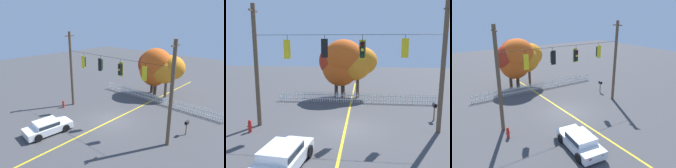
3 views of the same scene
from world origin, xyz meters
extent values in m
plane|color=#424244|center=(0.00, 0.00, 0.00)|extent=(80.00, 80.00, 0.00)
cube|color=gold|center=(0.00, 0.00, 0.00)|extent=(0.16, 36.00, 0.01)
cylinder|color=brown|center=(-5.99, 0.00, 4.08)|extent=(0.28, 0.28, 8.15)
cylinder|color=brown|center=(5.99, 0.00, 4.08)|extent=(0.28, 0.28, 8.15)
cube|color=brown|center=(-5.99, 0.00, 7.70)|extent=(0.10, 1.10, 0.10)
cube|color=brown|center=(5.99, 0.00, 7.70)|extent=(0.10, 1.10, 0.10)
cylinder|color=black|center=(0.00, 0.00, 6.16)|extent=(11.77, 0.02, 0.02)
cylinder|color=black|center=(-3.79, 0.00, 5.95)|extent=(0.03, 0.03, 0.42)
cube|color=yellow|center=(-3.79, -0.13, 5.25)|extent=(0.43, 0.02, 1.22)
cube|color=black|center=(-3.79, 0.00, 5.25)|extent=(0.30, 0.24, 0.98)
cylinder|color=#410706|center=(-3.79, 0.14, 5.58)|extent=(0.20, 0.03, 0.20)
cube|color=black|center=(-3.79, 0.18, 5.69)|extent=(0.22, 0.12, 0.06)
cylinder|color=yellow|center=(-3.79, 0.14, 5.25)|extent=(0.20, 0.03, 0.20)
cube|color=black|center=(-3.79, 0.18, 5.37)|extent=(0.22, 0.12, 0.06)
cylinder|color=#073513|center=(-3.79, 0.14, 4.92)|extent=(0.20, 0.03, 0.20)
cube|color=black|center=(-3.79, 0.18, 5.04)|extent=(0.22, 0.12, 0.06)
cylinder|color=black|center=(-1.34, 0.00, 5.98)|extent=(0.03, 0.03, 0.36)
cube|color=black|center=(-1.34, -0.13, 5.33)|extent=(0.43, 0.02, 1.18)
cube|color=#1E3323|center=(-1.34, 0.00, 5.33)|extent=(0.30, 0.24, 0.95)
cylinder|color=#410706|center=(-1.34, 0.14, 5.65)|extent=(0.20, 0.03, 0.20)
cube|color=#1E3323|center=(-1.34, 0.18, 5.76)|extent=(0.22, 0.12, 0.06)
cylinder|color=yellow|center=(-1.34, 0.14, 5.33)|extent=(0.20, 0.03, 0.20)
cube|color=#1E3323|center=(-1.34, 0.18, 5.44)|extent=(0.22, 0.12, 0.06)
cylinder|color=#073513|center=(-1.34, 0.14, 5.01)|extent=(0.20, 0.03, 0.20)
cube|color=#1E3323|center=(-1.34, 0.18, 5.12)|extent=(0.22, 0.12, 0.06)
cylinder|color=black|center=(1.04, 0.00, 5.95)|extent=(0.03, 0.03, 0.43)
cube|color=yellow|center=(1.04, 0.13, 5.24)|extent=(0.43, 0.02, 1.24)
cube|color=black|center=(1.04, 0.00, 5.24)|extent=(0.30, 0.24, 1.00)
cylinder|color=#410706|center=(1.04, -0.14, 5.57)|extent=(0.20, 0.03, 0.20)
cube|color=black|center=(1.04, -0.18, 5.69)|extent=(0.22, 0.12, 0.06)
cylinder|color=yellow|center=(1.04, -0.14, 5.24)|extent=(0.20, 0.03, 0.20)
cube|color=black|center=(1.04, -0.18, 5.35)|extent=(0.22, 0.12, 0.06)
cylinder|color=#073513|center=(1.04, -0.14, 4.90)|extent=(0.20, 0.03, 0.20)
cube|color=black|center=(1.04, -0.18, 5.02)|extent=(0.22, 0.12, 0.06)
cylinder|color=black|center=(3.64, 0.00, 5.99)|extent=(0.03, 0.03, 0.34)
cube|color=yellow|center=(3.64, -0.13, 5.35)|extent=(0.43, 0.02, 1.17)
cube|color=black|center=(3.64, 0.00, 5.35)|extent=(0.30, 0.24, 0.94)
cylinder|color=#410706|center=(3.64, 0.14, 5.66)|extent=(0.20, 0.03, 0.20)
cube|color=black|center=(3.64, 0.18, 5.78)|extent=(0.22, 0.12, 0.06)
cylinder|color=yellow|center=(3.64, 0.14, 5.35)|extent=(0.20, 0.03, 0.20)
cube|color=black|center=(3.64, 0.18, 5.46)|extent=(0.22, 0.12, 0.06)
cylinder|color=#073513|center=(3.64, 0.14, 5.03)|extent=(0.20, 0.03, 0.20)
cube|color=black|center=(3.64, 0.18, 5.15)|extent=(0.22, 0.12, 0.06)
cube|color=silver|center=(-7.00, 6.90, 0.49)|extent=(0.06, 0.04, 0.98)
cube|color=silver|center=(-6.78, 6.90, 0.49)|extent=(0.06, 0.04, 0.98)
cube|color=silver|center=(-6.56, 6.90, 0.49)|extent=(0.06, 0.04, 0.98)
cube|color=silver|center=(-6.33, 6.90, 0.49)|extent=(0.06, 0.04, 0.98)
cube|color=silver|center=(-6.11, 6.90, 0.49)|extent=(0.06, 0.04, 0.98)
cube|color=silver|center=(-5.89, 6.90, 0.49)|extent=(0.06, 0.04, 0.98)
cube|color=silver|center=(-5.66, 6.90, 0.49)|extent=(0.06, 0.04, 0.98)
cube|color=silver|center=(-5.44, 6.90, 0.49)|extent=(0.06, 0.04, 0.98)
cube|color=silver|center=(-5.22, 6.90, 0.49)|extent=(0.06, 0.04, 0.98)
cube|color=silver|center=(-4.99, 6.90, 0.49)|extent=(0.06, 0.04, 0.98)
cube|color=silver|center=(-4.77, 6.90, 0.49)|extent=(0.06, 0.04, 0.98)
cube|color=silver|center=(-4.54, 6.90, 0.49)|extent=(0.06, 0.04, 0.98)
cube|color=silver|center=(-4.32, 6.90, 0.49)|extent=(0.06, 0.04, 0.98)
cube|color=silver|center=(-4.10, 6.90, 0.49)|extent=(0.06, 0.04, 0.98)
cube|color=silver|center=(-3.87, 6.90, 0.49)|extent=(0.06, 0.04, 0.98)
cube|color=silver|center=(-3.65, 6.90, 0.49)|extent=(0.06, 0.04, 0.98)
cube|color=silver|center=(-3.43, 6.90, 0.49)|extent=(0.06, 0.04, 0.98)
cube|color=silver|center=(-3.20, 6.90, 0.49)|extent=(0.06, 0.04, 0.98)
cube|color=silver|center=(-2.98, 6.90, 0.49)|extent=(0.06, 0.04, 0.98)
cube|color=silver|center=(-2.76, 6.90, 0.49)|extent=(0.06, 0.04, 0.98)
cube|color=silver|center=(-2.53, 6.90, 0.49)|extent=(0.06, 0.04, 0.98)
cube|color=silver|center=(-2.31, 6.90, 0.49)|extent=(0.06, 0.04, 0.98)
cube|color=silver|center=(-2.09, 6.90, 0.49)|extent=(0.06, 0.04, 0.98)
cube|color=silver|center=(-1.86, 6.90, 0.49)|extent=(0.06, 0.04, 0.98)
cube|color=silver|center=(-1.64, 6.90, 0.49)|extent=(0.06, 0.04, 0.98)
cube|color=silver|center=(-1.41, 6.90, 0.49)|extent=(0.06, 0.04, 0.98)
cube|color=silver|center=(-1.19, 6.90, 0.49)|extent=(0.06, 0.04, 0.98)
cube|color=silver|center=(-0.97, 6.90, 0.49)|extent=(0.06, 0.04, 0.98)
cube|color=silver|center=(-0.74, 6.90, 0.49)|extent=(0.06, 0.04, 0.98)
cube|color=silver|center=(-0.52, 6.90, 0.49)|extent=(0.06, 0.04, 0.98)
cube|color=silver|center=(-0.30, 6.90, 0.49)|extent=(0.06, 0.04, 0.98)
cube|color=silver|center=(-0.07, 6.90, 0.49)|extent=(0.06, 0.04, 0.98)
cube|color=silver|center=(0.15, 6.90, 0.49)|extent=(0.06, 0.04, 0.98)
cube|color=silver|center=(0.37, 6.90, 0.49)|extent=(0.06, 0.04, 0.98)
cube|color=silver|center=(0.60, 6.90, 0.49)|extent=(0.06, 0.04, 0.98)
cube|color=silver|center=(0.82, 6.90, 0.49)|extent=(0.06, 0.04, 0.98)
cube|color=silver|center=(1.05, 6.90, 0.49)|extent=(0.06, 0.04, 0.98)
cube|color=silver|center=(1.27, 6.90, 0.49)|extent=(0.06, 0.04, 0.98)
cube|color=silver|center=(1.49, 6.90, 0.49)|extent=(0.06, 0.04, 0.98)
cube|color=silver|center=(1.72, 6.90, 0.49)|extent=(0.06, 0.04, 0.98)
cube|color=silver|center=(1.94, 6.90, 0.49)|extent=(0.06, 0.04, 0.98)
cube|color=silver|center=(2.16, 6.90, 0.49)|extent=(0.06, 0.04, 0.98)
cube|color=silver|center=(2.39, 6.90, 0.49)|extent=(0.06, 0.04, 0.98)
cube|color=silver|center=(2.61, 6.90, 0.49)|extent=(0.06, 0.04, 0.98)
cube|color=silver|center=(2.83, 6.90, 0.49)|extent=(0.06, 0.04, 0.98)
cube|color=silver|center=(3.06, 6.90, 0.49)|extent=(0.06, 0.04, 0.98)
cube|color=silver|center=(3.28, 6.90, 0.49)|extent=(0.06, 0.04, 0.98)
cube|color=silver|center=(3.50, 6.90, 0.49)|extent=(0.06, 0.04, 0.98)
cube|color=silver|center=(3.73, 6.90, 0.49)|extent=(0.06, 0.04, 0.98)
cube|color=silver|center=(3.95, 6.90, 0.49)|extent=(0.06, 0.04, 0.98)
cube|color=silver|center=(4.18, 6.90, 0.49)|extent=(0.06, 0.04, 0.98)
cube|color=silver|center=(4.40, 6.90, 0.49)|extent=(0.06, 0.04, 0.98)
cube|color=silver|center=(4.62, 6.90, 0.49)|extent=(0.06, 0.04, 0.98)
cube|color=silver|center=(4.85, 6.90, 0.49)|extent=(0.06, 0.04, 0.98)
cube|color=silver|center=(5.07, 6.90, 0.49)|extent=(0.06, 0.04, 0.98)
cube|color=silver|center=(5.29, 6.90, 0.49)|extent=(0.06, 0.04, 0.98)
cube|color=silver|center=(5.52, 6.90, 0.49)|extent=(0.06, 0.04, 0.98)
cube|color=silver|center=(5.74, 6.90, 0.49)|extent=(0.06, 0.04, 0.98)
cube|color=silver|center=(5.96, 6.90, 0.49)|extent=(0.06, 0.04, 0.98)
cube|color=silver|center=(6.19, 6.90, 0.49)|extent=(0.06, 0.04, 0.98)
cube|color=silver|center=(6.41, 6.90, 0.49)|extent=(0.06, 0.04, 0.98)
cube|color=silver|center=(6.64, 6.90, 0.49)|extent=(0.06, 0.04, 0.98)
cube|color=silver|center=(6.86, 6.90, 0.49)|extent=(0.06, 0.04, 0.98)
cube|color=silver|center=(7.08, 6.90, 0.49)|extent=(0.06, 0.04, 0.98)
cube|color=silver|center=(7.31, 6.90, 0.49)|extent=(0.06, 0.04, 0.98)
cube|color=silver|center=(7.53, 6.90, 0.49)|extent=(0.06, 0.04, 0.98)
cube|color=silver|center=(7.75, 6.90, 0.49)|extent=(0.06, 0.04, 0.98)
cube|color=silver|center=(7.98, 6.90, 0.49)|extent=(0.06, 0.04, 0.98)
cube|color=silver|center=(0.60, 6.93, 0.30)|extent=(15.21, 0.03, 0.08)
cube|color=silver|center=(0.60, 6.93, 0.71)|extent=(15.21, 0.03, 0.08)
cylinder|color=#473828|center=(-1.74, 9.65, 1.20)|extent=(0.37, 0.37, 2.40)
ellipsoid|color=#B22D19|center=(-1.26, 9.92, 3.47)|extent=(2.96, 2.42, 3.82)
ellipsoid|color=#B22D19|center=(-1.81, 9.15, 3.81)|extent=(3.31, 2.76, 3.39)
ellipsoid|color=#B22D19|center=(-1.28, 9.57, 4.25)|extent=(2.96, 2.70, 3.24)
cylinder|color=#473828|center=(-1.00, 9.25, 1.00)|extent=(0.41, 0.41, 2.01)
ellipsoid|color=#DB5619|center=(-1.24, 9.08, 3.21)|extent=(3.80, 3.09, 4.00)
ellipsoid|color=#DB5619|center=(-1.37, 9.58, 3.66)|extent=(3.44, 3.10, 3.86)
ellipsoid|color=#DB5619|center=(-0.92, 8.98, 4.12)|extent=(4.08, 3.31, 3.77)
cylinder|color=brown|center=(0.55, 9.12, 1.29)|extent=(0.31, 0.31, 2.57)
ellipsoid|color=orange|center=(0.07, 9.28, 3.41)|extent=(3.70, 3.37, 3.25)
ellipsoid|color=orange|center=(0.85, 9.58, 3.79)|extent=(3.37, 2.83, 2.94)
cube|color=white|center=(-2.43, -5.34, 0.45)|extent=(2.06, 4.16, 0.55)
cube|color=white|center=(-2.44, -5.49, 0.94)|extent=(1.65, 2.06, 0.42)
cube|color=#232D38|center=(-2.44, -5.49, 0.94)|extent=(1.68, 1.99, 0.27)
cylinder|color=black|center=(-3.13, -4.02, 0.32)|extent=(0.24, 0.66, 0.64)
cylinder|color=black|center=(-1.48, -4.19, 0.32)|extent=(0.24, 0.66, 0.64)
cylinder|color=black|center=(-3.38, -6.49, 0.32)|extent=(0.24, 0.66, 0.64)
cylinder|color=black|center=(-1.73, -6.66, 0.32)|extent=(0.24, 0.66, 0.64)
cube|color=white|center=(-2.68, -3.32, 0.55)|extent=(0.20, 0.06, 0.10)
cube|color=white|center=(-1.77, -3.41, 0.55)|extent=(0.20, 0.06, 0.10)
cube|color=red|center=(-3.09, -7.26, 0.55)|extent=(0.20, 0.06, 0.10)
cube|color=red|center=(-2.18, -7.36, 0.55)|extent=(0.20, 0.06, 0.10)
cylinder|color=red|center=(-6.05, -1.29, 0.33)|extent=(0.22, 0.22, 0.66)
sphere|color=red|center=(-6.05, -1.29, 0.73)|extent=(0.20, 0.20, 0.20)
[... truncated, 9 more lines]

